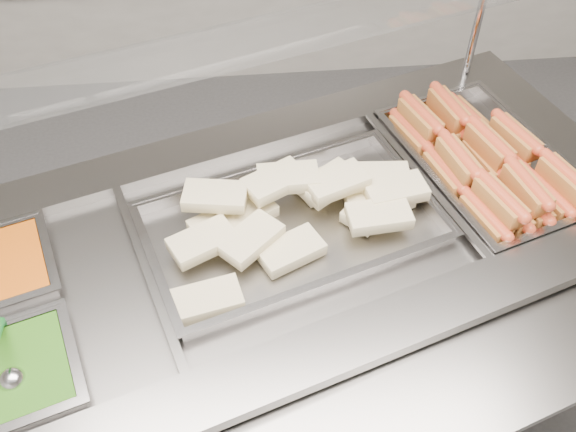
{
  "coord_description": "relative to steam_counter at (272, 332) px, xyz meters",
  "views": [
    {
      "loc": [
        -0.08,
        -0.78,
        2.26
      ],
      "look_at": [
        0.03,
        0.37,
        1.02
      ],
      "focal_mm": 40.0,
      "sensor_mm": 36.0,
      "label": 1
    }
  ],
  "objects": [
    {
      "name": "steam_counter",
      "position": [
        0.0,
        0.0,
        0.0
      ],
      "size": [
        2.27,
        1.53,
        1.0
      ],
      "color": "slate",
      "rests_on": "ground"
    },
    {
      "name": "hotdogs_in_buns",
      "position": [
        0.65,
        0.2,
        0.51
      ],
      "size": [
        0.5,
        0.62,
        0.13
      ],
      "color": "#A76023",
      "rests_on": "pan_hotdogs"
    },
    {
      "name": "pan_hotdogs",
      "position": [
        0.66,
        0.22,
        0.45
      ],
      "size": [
        0.55,
        0.7,
        0.11
      ],
      "color": "gray",
      "rests_on": "steam_counter"
    },
    {
      "name": "tray_rail",
      "position": [
        0.18,
        -0.54,
        0.45
      ],
      "size": [
        1.98,
        1.0,
        0.06
      ],
      "color": "gray",
      "rests_on": "steam_counter"
    },
    {
      "name": "pan_peas",
      "position": [
        -0.63,
        -0.38,
        0.46
      ],
      "size": [
        0.4,
        0.36,
        0.11
      ],
      "color": "gray",
      "rests_on": "steam_counter"
    },
    {
      "name": "serving_spoon",
      "position": [
        -0.59,
        -0.37,
        0.51
      ],
      "size": [
        0.09,
        0.19,
        0.16
      ],
      "color": "silver",
      "rests_on": "pan_peas"
    },
    {
      "name": "sneeze_guard",
      "position": [
        -0.08,
        0.23,
        0.9
      ],
      "size": [
        1.84,
        0.89,
        0.49
      ],
      "color": "silver",
      "rests_on": "steam_counter"
    },
    {
      "name": "pan_wraps",
      "position": [
        0.06,
        0.02,
        0.47
      ],
      "size": [
        0.86,
        0.66,
        0.08
      ],
      "color": "gray",
      "rests_on": "steam_counter"
    },
    {
      "name": "tortilla_wraps",
      "position": [
        0.1,
        0.05,
        0.52
      ],
      "size": [
        0.71,
        0.52,
        0.11
      ],
      "color": "beige",
      "rests_on": "pan_wraps"
    }
  ]
}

